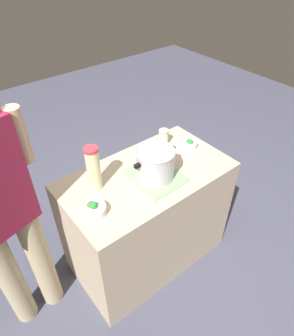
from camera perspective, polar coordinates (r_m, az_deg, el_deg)
name	(u,v)px	position (r m, az deg, el deg)	size (l,w,h in m)	color
ground_plane	(147,253)	(2.64, 0.00, -15.71)	(8.00, 8.00, 0.00)	#454557
counter_slab	(147,218)	(2.30, 0.00, -9.44)	(1.15, 0.64, 0.87)	tan
dish_cloth	(155,176)	(1.98, 1.52, -1.47)	(0.30, 0.36, 0.01)	#7FAD74
cooking_pot	(155,163)	(1.91, 1.57, 0.96)	(0.32, 0.25, 0.20)	#B7B7BC
lemonade_pitcher	(93,169)	(1.83, -10.10, -0.11)	(0.09, 0.09, 0.30)	beige
mason_jar	(164,137)	(2.25, 3.16, 5.89)	(0.08, 0.08, 0.12)	beige
broccoli_bowl_front	(189,144)	(2.25, 7.91, 4.53)	(0.12, 0.12, 0.07)	silver
broccoli_bowl_center	(94,209)	(1.75, -9.93, -7.64)	(0.13, 0.13, 0.08)	silver
person_cook	(1,216)	(1.80, -25.81, -8.10)	(0.50, 0.28, 1.72)	tan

